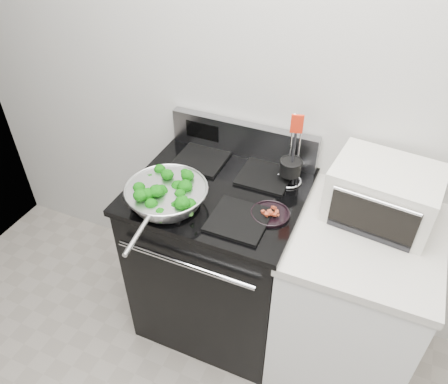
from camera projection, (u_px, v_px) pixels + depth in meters
The scene contains 8 objects.
back_wall at pixel (312, 89), 1.91m from camera, with size 4.00×0.02×2.70m, color beige.
gas_range at pixel (219, 256), 2.31m from camera, with size 0.79×0.69×1.13m.
counter at pixel (348, 302), 2.11m from camera, with size 0.62×0.68×0.92m.
skillet at pixel (166, 194), 1.89m from camera, with size 0.37×0.58×0.08m.
broccoli_pile at pixel (166, 190), 1.88m from camera, with size 0.29×0.29×0.10m, color #043405, non-canonical shape.
bacon_plate at pixel (270, 212), 1.86m from camera, with size 0.17×0.17×0.04m.
utensil_holder at pixel (290, 171), 2.01m from camera, with size 0.12×0.12×0.36m.
toaster_oven at pixel (383, 193), 1.84m from camera, with size 0.46×0.37×0.25m.
Camera 1 is at (0.35, -0.03, 2.21)m, focal length 35.00 mm.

